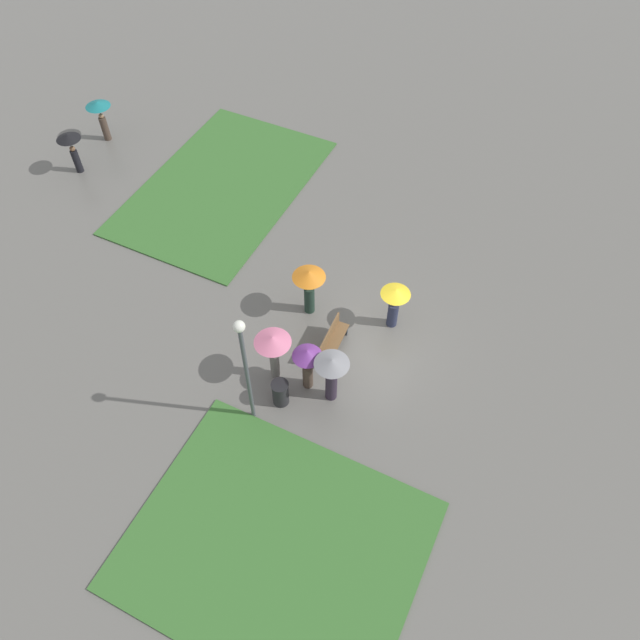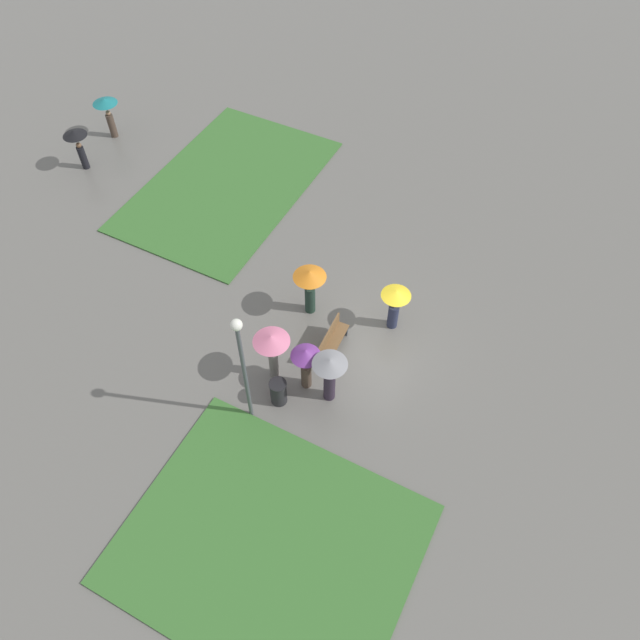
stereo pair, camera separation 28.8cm
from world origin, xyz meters
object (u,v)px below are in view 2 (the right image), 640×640
at_px(trash_bin, 278,392).
at_px(crowd_person_grey, 330,372).
at_px(crowd_person_pink, 272,345).
at_px(lamp_post, 242,359).
at_px(crowd_person_purple, 306,361).
at_px(lone_walker_mid_plaza, 107,109).
at_px(park_bench, 332,340).
at_px(lone_walker_far_path, 77,141).
at_px(crowd_person_yellow, 395,302).
at_px(crowd_person_orange, 310,283).

height_order(trash_bin, crowd_person_grey, crowd_person_grey).
bearing_deg(crowd_person_grey, crowd_person_pink, 56.16).
bearing_deg(lamp_post, trash_bin, -32.87).
xyz_separation_m(crowd_person_purple, crowd_person_pink, (-0.13, 1.07, 0.25)).
distance_m(crowd_person_grey, lone_walker_mid_plaza, 16.09).
relative_size(trash_bin, lone_walker_mid_plaza, 0.52).
height_order(lamp_post, lone_walker_mid_plaza, lamp_post).
bearing_deg(park_bench, lone_walker_far_path, 71.70).
bearing_deg(crowd_person_yellow, crowd_person_purple, 171.51).
relative_size(crowd_person_grey, crowd_person_yellow, 1.12).
bearing_deg(trash_bin, crowd_person_pink, 38.06).
distance_m(trash_bin, lone_walker_mid_plaza, 15.42).
height_order(trash_bin, lone_walker_far_path, lone_walker_far_path).
bearing_deg(crowd_person_purple, crowd_person_yellow, -61.87).
xyz_separation_m(lamp_post, crowd_person_purple, (1.68, -0.97, -1.60)).
bearing_deg(lone_walker_far_path, crowd_person_purple, 103.85).
bearing_deg(crowd_person_grey, crowd_person_purple, 49.87).
xyz_separation_m(crowd_person_pink, lone_walker_mid_plaza, (7.51, 12.38, -0.21)).
relative_size(park_bench, crowd_person_yellow, 0.94).
bearing_deg(park_bench, lamp_post, 158.71).
bearing_deg(crowd_person_purple, crowd_person_grey, -133.07).
height_order(park_bench, crowd_person_grey, crowd_person_grey).
bearing_deg(lone_walker_far_path, trash_bin, 99.75).
relative_size(lamp_post, crowd_person_purple, 2.50).
xyz_separation_m(park_bench, lone_walker_mid_plaza, (5.82, 13.53, 0.88)).
bearing_deg(park_bench, crowd_person_purple, 173.78).
bearing_deg(crowd_person_orange, park_bench, 39.45).
relative_size(crowd_person_yellow, lone_walker_mid_plaza, 0.96).
relative_size(crowd_person_pink, lone_walker_mid_plaza, 1.10).
distance_m(trash_bin, crowd_person_purple, 1.30).
bearing_deg(lamp_post, crowd_person_pink, 3.37).
relative_size(crowd_person_pink, crowd_person_grey, 1.02).
relative_size(crowd_person_purple, lone_walker_far_path, 1.01).
xyz_separation_m(park_bench, lone_walker_far_path, (3.57, 13.19, 0.85)).
xyz_separation_m(crowd_person_grey, crowd_person_orange, (2.74, 2.11, 0.05)).
xyz_separation_m(park_bench, crowd_person_pink, (-1.68, 1.15, 1.08)).
bearing_deg(crowd_person_grey, lone_walker_mid_plaza, 26.55).
bearing_deg(park_bench, crowd_person_pink, 142.53).
bearing_deg(lone_walker_far_path, crowd_person_yellow, 118.25).
relative_size(crowd_person_purple, crowd_person_grey, 0.93).
relative_size(lamp_post, crowd_person_grey, 2.32).
bearing_deg(crowd_person_purple, park_bench, -41.90).
distance_m(trash_bin, lone_walker_far_path, 14.03).
height_order(lamp_post, crowd_person_orange, lamp_post).
distance_m(lamp_post, trash_bin, 2.60).
xyz_separation_m(crowd_person_purple, crowd_person_yellow, (3.35, -1.42, -0.09)).
bearing_deg(crowd_person_orange, lone_walker_mid_plaza, -122.46).
bearing_deg(park_bench, trash_bin, 164.16).
height_order(lamp_post, crowd_person_purple, lamp_post).
height_order(crowd_person_orange, lone_walker_mid_plaza, crowd_person_orange).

